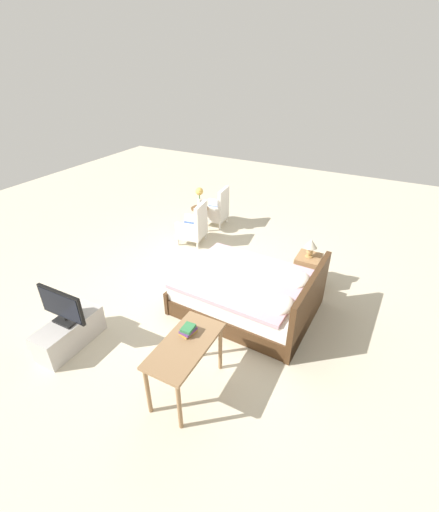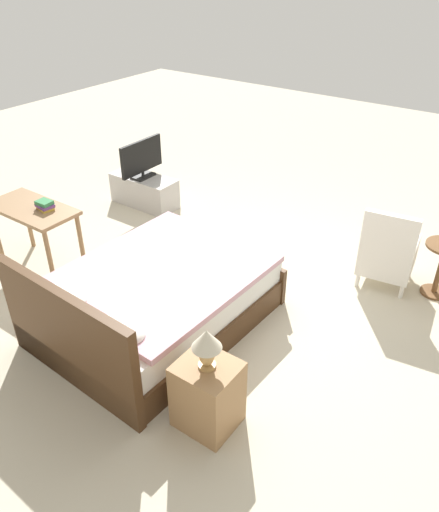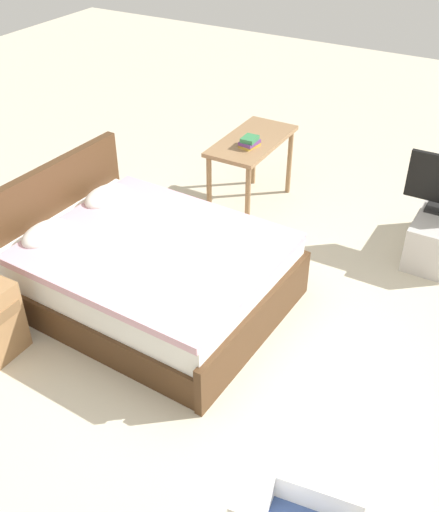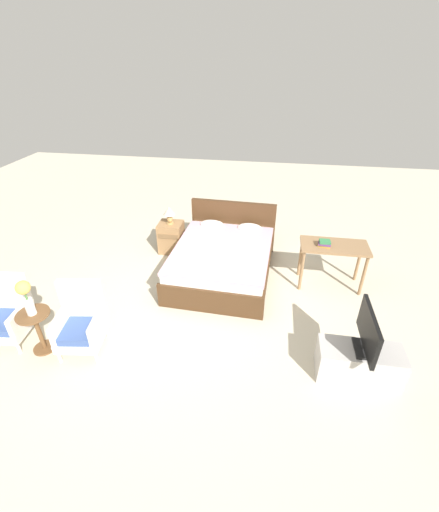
% 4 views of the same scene
% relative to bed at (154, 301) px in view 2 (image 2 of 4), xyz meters
% --- Properties ---
extents(ground_plane, '(16.00, 16.00, 0.00)m').
position_rel_bed_xyz_m(ground_plane, '(-0.24, -0.94, -0.30)').
color(ground_plane, beige).
extents(bed, '(1.69, 2.15, 0.96)m').
position_rel_bed_xyz_m(bed, '(0.00, 0.00, 0.00)').
color(bed, '#472D19').
rests_on(bed, ground_plane).
extents(armchair_by_window_right, '(0.61, 0.61, 0.92)m').
position_rel_bed_xyz_m(armchair_by_window_right, '(-1.54, -1.96, 0.08)').
color(armchair_by_window_right, white).
rests_on(armchair_by_window_right, ground_plane).
extents(nightstand, '(0.44, 0.41, 0.59)m').
position_rel_bed_xyz_m(nightstand, '(-1.10, 0.63, -0.01)').
color(nightstand, '#997047').
rests_on(nightstand, ground_plane).
extents(table_lamp, '(0.22, 0.22, 0.33)m').
position_rel_bed_xyz_m(table_lamp, '(-1.10, 0.63, 0.50)').
color(table_lamp, tan).
rests_on(table_lamp, nightstand).
extents(tv_stand, '(0.96, 0.40, 0.42)m').
position_rel_bed_xyz_m(tv_stand, '(1.90, -1.91, -0.09)').
color(tv_stand, '#B7B2AD').
rests_on(tv_stand, ground_plane).
extents(tv_flatscreen, '(0.20, 0.75, 0.52)m').
position_rel_bed_xyz_m(tv_flatscreen, '(1.90, -1.91, 0.39)').
color(tv_flatscreen, black).
rests_on(tv_flatscreen, tv_stand).
extents(vanity_desk, '(1.04, 0.52, 0.75)m').
position_rel_bed_xyz_m(vanity_desk, '(1.76, -0.05, 0.34)').
color(vanity_desk, '#8E6B47').
rests_on(vanity_desk, ground_plane).
extents(book_stack, '(0.21, 0.17, 0.10)m').
position_rel_bed_xyz_m(book_stack, '(1.60, -0.11, 0.50)').
color(book_stack, '#B79333').
rests_on(book_stack, vanity_desk).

